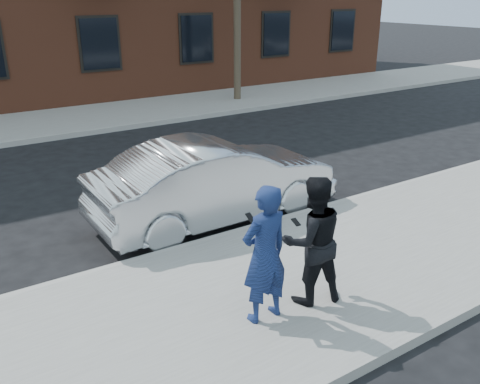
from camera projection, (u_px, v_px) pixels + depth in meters
ground at (370, 250)px, 8.20m from camera, size 100.00×100.00×0.00m
near_sidewalk at (382, 253)px, 7.98m from camera, size 50.00×3.50×0.15m
near_curb at (308, 213)px, 9.39m from camera, size 50.00×0.10×0.15m
far_sidewalk at (120, 114)px, 16.95m from camera, size 50.00×3.50×0.15m
far_curb at (141, 125)px, 15.55m from camera, size 50.00×0.10×0.15m
silver_sedan at (215, 181)px, 9.09m from camera, size 4.54×1.65×1.48m
man_hoodie at (265, 255)px, 5.96m from camera, size 0.66×0.51×1.75m
man_peacoat at (312, 240)px, 6.34m from camera, size 0.96×0.83×1.70m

